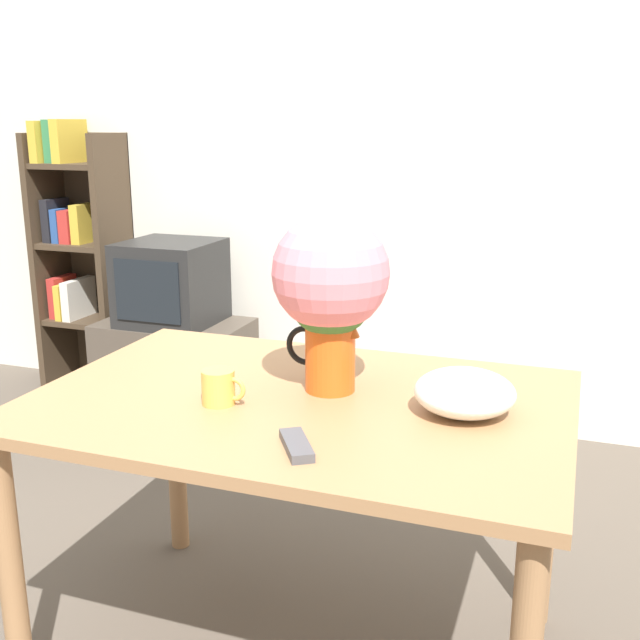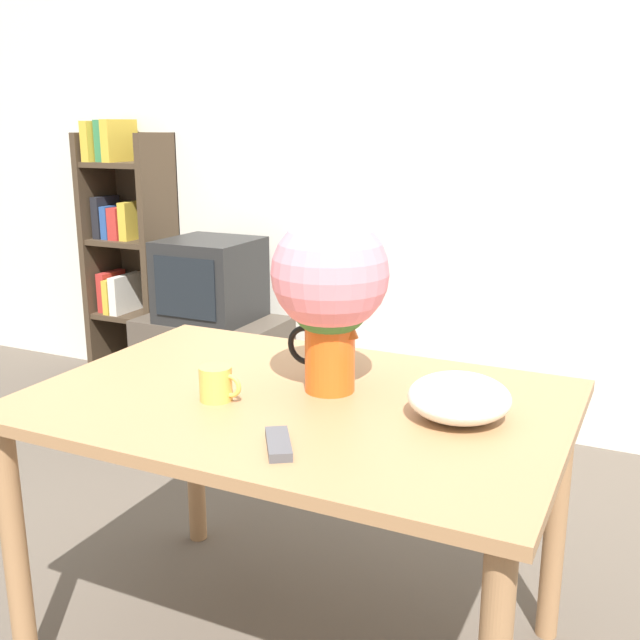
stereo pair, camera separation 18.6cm
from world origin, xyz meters
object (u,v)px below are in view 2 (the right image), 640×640
at_px(white_bowl, 459,398).
at_px(tv_set, 210,280).
at_px(coffee_mug, 217,384).
at_px(flower_vase, 330,286).

height_order(white_bowl, tv_set, tv_set).
bearing_deg(coffee_mug, white_bowl, 13.67).
relative_size(coffee_mug, tv_set, 0.26).
distance_m(flower_vase, coffee_mug, 0.37).
relative_size(white_bowl, tv_set, 0.55).
bearing_deg(tv_set, flower_vase, -46.85).
xyz_separation_m(white_bowl, tv_set, (-1.60, 1.38, -0.13)).
height_order(coffee_mug, white_bowl, white_bowl).
bearing_deg(tv_set, coffee_mug, -55.74).
bearing_deg(flower_vase, coffee_mug, -140.32).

